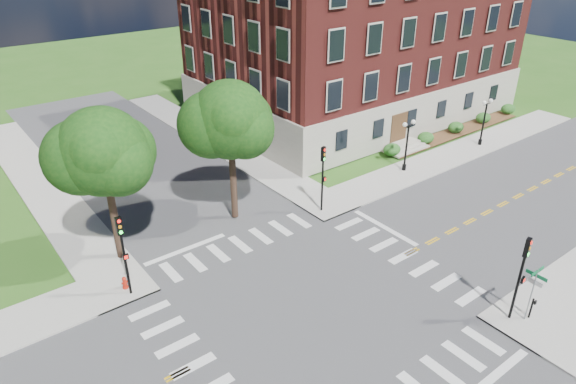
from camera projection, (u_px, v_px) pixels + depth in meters
ground at (313, 304)px, 27.48m from camera, size 160.00×160.00×0.00m
road_ew at (313, 303)px, 27.47m from camera, size 90.00×12.00×0.01m
road_ns at (313, 303)px, 27.47m from camera, size 12.00×90.00×0.01m
sidewalk_ne at (334, 147)px, 46.54m from camera, size 34.00×34.00×0.12m
crosswalk_east at (403, 256)px, 31.36m from camera, size 2.20×10.20×0.02m
stop_bar_east at (385, 228)px, 34.33m from camera, size 0.40×5.50×0.00m
main_building at (357, 32)px, 51.99m from camera, size 30.60×22.40×16.50m
shrub_row at (455, 134)px, 49.63m from camera, size 18.00×2.00×1.30m
tree_c at (102, 152)px, 28.01m from camera, size 4.99×4.99×9.40m
tree_d at (230, 120)px, 32.23m from camera, size 5.06×5.06×9.54m
traffic_signal_se at (522, 269)px, 24.91m from camera, size 0.36×0.42×4.80m
traffic_signal_ne at (323, 171)px, 34.78m from camera, size 0.37×0.44×4.80m
traffic_signal_nw at (123, 246)px, 26.65m from camera, size 0.33×0.36×4.80m
twin_lamp_west at (407, 143)px, 40.97m from camera, size 1.36×0.36×4.23m
twin_lamp_east at (484, 120)px, 45.82m from camera, size 1.36×0.36×4.23m
street_sign_pole at (534, 285)px, 25.22m from camera, size 1.10×1.10×3.10m
push_button_post at (532, 307)px, 26.02m from camera, size 0.14×0.21×1.20m
fire_hydrant at (125, 283)px, 28.30m from camera, size 0.35×0.35×0.75m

